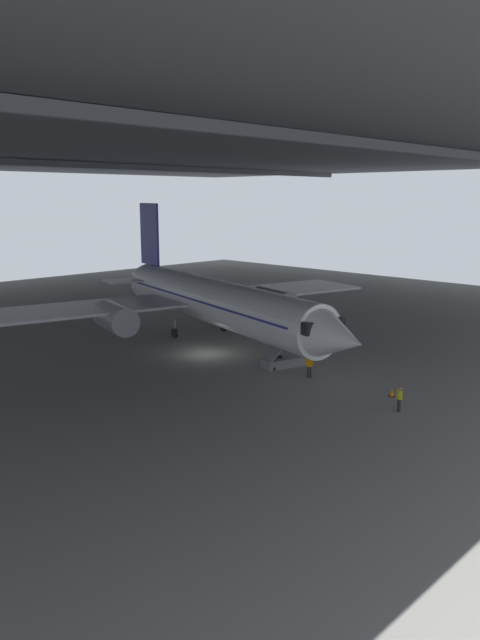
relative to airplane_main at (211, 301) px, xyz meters
The scene contains 8 objects.
ground_plane 6.51m from the airplane_main, 137.19° to the right, with size 110.00×110.00×0.00m, color gray.
hangar_structure 17.72m from the airplane_main, 112.03° to the left, with size 121.00×99.00×18.20m.
airplane_main is the anchor object (origin of this frame).
boarding_stairs 11.24m from the airplane_main, 100.28° to the right, with size 4.56×2.40×4.81m.
crew_worker_near_nose 22.91m from the airplane_main, 102.66° to the right, with size 0.39×0.47×1.56m.
crew_worker_by_stairs 14.57m from the airplane_main, 103.29° to the right, with size 0.35×0.51×1.70m.
traffic_cone_orange 20.86m from the airplane_main, 97.76° to the right, with size 0.36×0.36×0.60m.
baggage_tug 8.12m from the airplane_main, 35.47° to the left, with size 1.31×2.22×0.90m.
Camera 1 is at (-32.77, -36.21, 12.83)m, focal length 34.00 mm.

